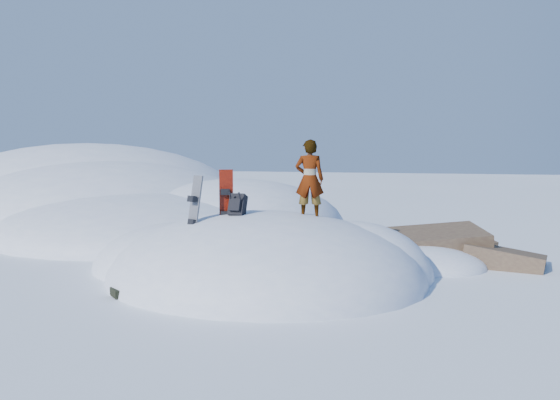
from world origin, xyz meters
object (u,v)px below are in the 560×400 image
(snowboard_red, at_px, (226,205))
(backpack, at_px, (237,205))
(person, at_px, (309,179))
(snowboard_dark, at_px, (193,213))

(snowboard_red, xyz_separation_m, backpack, (0.32, -0.15, 0.03))
(snowboard_red, relative_size, person, 0.94)
(snowboard_red, distance_m, person, 1.89)
(snowboard_red, bearing_deg, person, -8.87)
(snowboard_red, height_order, backpack, snowboard_red)
(backpack, bearing_deg, snowboard_red, 156.29)
(snowboard_red, relative_size, backpack, 2.86)
(backpack, relative_size, person, 0.33)
(snowboard_red, relative_size, snowboard_dark, 0.99)
(snowboard_dark, distance_m, person, 2.58)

